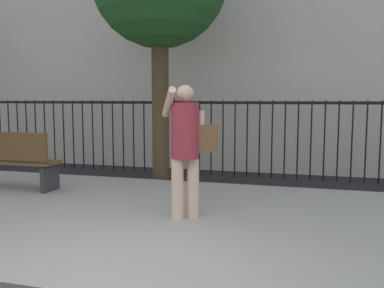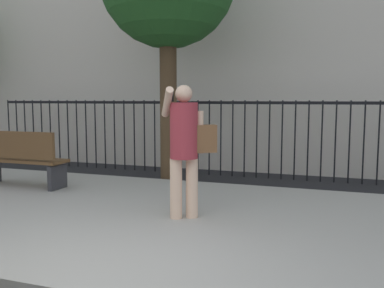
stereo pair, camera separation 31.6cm
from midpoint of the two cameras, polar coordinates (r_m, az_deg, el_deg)
The scene contains 4 objects.
sidewalk at distance 5.38m, azimuth -4.31°, elevation -10.57°, with size 28.00×4.40×0.15m, color #9E9B93.
iron_fence at distance 8.74m, azimuth 4.05°, elevation 2.19°, with size 12.03×0.04×1.60m.
pedestrian_on_phone at distance 5.09m, azimuth -2.41°, elevation 0.30°, with size 0.72×0.60×1.64m.
street_bench at distance 7.47m, azimuth -24.89°, elevation -1.89°, with size 1.60×0.45×0.95m.
Camera 1 is at (1.64, -2.68, 1.62)m, focal length 38.95 mm.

